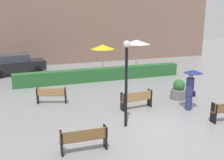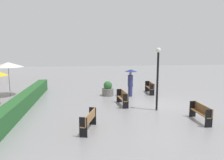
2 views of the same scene
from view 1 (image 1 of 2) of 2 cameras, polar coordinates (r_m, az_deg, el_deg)
The scene contains 11 objects.
ground_plane at distance 11.39m, azimuth 10.15°, elevation -10.13°, with size 60.00×60.00×0.00m, color gray.
bench_near_left at distance 9.29m, azimuth -6.07°, elevation -12.41°, with size 1.66×0.38×0.85m.
bench_far_left at distance 14.27m, azimuth -12.94°, elevation -3.02°, with size 1.59×0.76×0.85m.
bench_mid_center at distance 13.20m, azimuth 5.37°, elevation -4.02°, with size 1.69×0.49×0.90m.
pedestrian_with_umbrella at distance 13.34m, azimuth 16.68°, elevation -1.00°, with size 0.91×0.91×2.03m.
planter_pot at distance 15.11m, azimuth 14.20°, elevation -2.21°, with size 0.87×0.87×1.11m.
lamp_post at distance 10.67m, azimuth 3.11°, elevation 1.15°, with size 0.28×0.28×3.62m.
patio_umbrella_yellow at distance 20.44m, azimuth -2.02°, elevation 7.15°, with size 1.83×1.83×2.29m.
patio_umbrella_white at distance 21.41m, azimuth 5.32°, elevation 8.17°, with size 2.16×2.16×2.56m.
hedge_strip at distance 18.64m, azimuth -2.32°, elevation 1.24°, with size 11.87×0.70×0.88m, color #28602D.
parked_car at distance 21.77m, azimuth -20.05°, elevation 3.29°, with size 4.41×2.46×1.57m.
Camera 1 is at (-5.24, -8.96, 4.69)m, focal length 42.34 mm.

